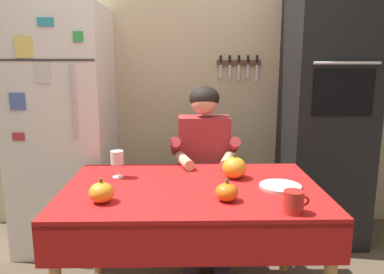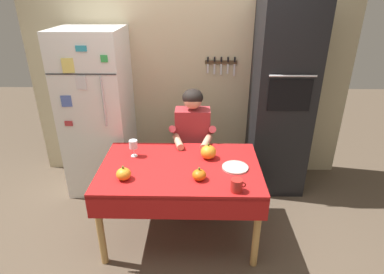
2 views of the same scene
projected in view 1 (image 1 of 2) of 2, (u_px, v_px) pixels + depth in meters
The scene contains 12 objects.
back_wall_assembly at pixel (195, 74), 3.19m from camera, with size 3.70×0.13×2.60m.
refrigerator at pixel (64, 130), 2.87m from camera, with size 0.68×0.71×1.80m.
wall_oven at pixel (326, 109), 2.92m from camera, with size 0.60×0.64×2.10m.
dining_table at pixel (192, 202), 2.07m from camera, with size 1.40×0.90×0.74m.
chair_behind_person at pixel (203, 182), 2.88m from camera, with size 0.40×0.40×0.93m.
seated_person at pixel (204, 159), 2.65m from camera, with size 0.47×0.55×1.25m.
coffee_mug at pixel (294, 202), 1.71m from camera, with size 0.12×0.09×0.10m.
wine_glass at pixel (117, 158), 2.21m from camera, with size 0.08×0.08×0.16m.
pumpkin_large at pixel (101, 192), 1.84m from camera, with size 0.12×0.12×0.12m.
pumpkin_medium at pixel (234, 168), 2.21m from camera, with size 0.14×0.14×0.15m.
pumpkin_small at pixel (227, 192), 1.86m from camera, with size 0.11×0.11×0.11m.
serving_tray at pixel (280, 186), 2.06m from camera, with size 0.23×0.23×0.02m, color #B7B2A8.
Camera 1 is at (-0.04, -1.88, 1.43)m, focal length 35.45 mm.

